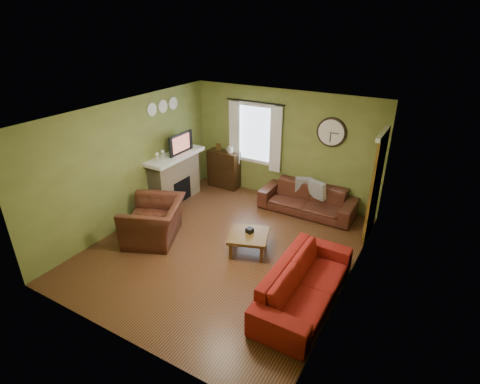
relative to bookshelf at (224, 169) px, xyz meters
The scene contains 31 objects.
floor 2.89m from the bookshelf, 57.60° to the right, with size 4.60×5.20×0.00m, color #532F1A.
ceiling 3.55m from the bookshelf, 57.60° to the right, with size 4.60×5.20×0.00m, color white.
wall_left 2.66m from the bookshelf, 107.77° to the right, with size 0.00×5.20×2.60m, color olive.
wall_right 4.60m from the bookshelf, 32.17° to the right, with size 0.00×5.20×2.60m, color olive.
wall_back 1.74m from the bookshelf, ahead, with size 4.60×0.00×2.60m, color olive.
wall_front 5.30m from the bookshelf, 73.03° to the right, with size 4.60×0.00×2.60m, color olive.
fireplace 1.38m from the bookshelf, 114.45° to the right, with size 0.40×1.40×1.10m, color tan.
firebox 1.33m from the bookshelf, 106.89° to the right, with size 0.04×0.60×0.55m, color black.
mantel 1.52m from the bookshelf, 113.31° to the right, with size 0.58×1.60×0.08m, color white.
tv 1.50m from the bookshelf, 115.22° to the right, with size 0.60×0.08×0.35m, color black.
tv_screen 1.51m from the bookshelf, 111.74° to the right, with size 0.02×0.62×0.36m, color #994C3F.
medallion_left 2.51m from the bookshelf, 115.06° to the right, with size 0.28×0.28×0.03m, color white.
medallion_mid 2.30m from the bookshelf, 120.87° to the right, with size 0.28×0.28×0.03m, color white.
medallion_right 2.13m from the bookshelf, 129.63° to the right, with size 0.28×0.28×0.03m, color white.
window_pane 1.32m from the bookshelf, 11.75° to the left, with size 1.00×0.02×1.30m, color silver, non-canonical shape.
curtain_rod 1.97m from the bookshelf, ahead, with size 0.03×0.03×1.50m, color black.
curtain_left 1.01m from the bookshelf, 14.57° to the left, with size 0.28×0.04×1.55m, color white.
curtain_right 1.69m from the bookshelf, ahead, with size 0.28×0.04×1.55m, color white.
wall_clock 2.94m from the bookshelf, ahead, with size 0.64×0.06×0.64m, color white, non-canonical shape.
door 3.88m from the bookshelf, ahead, with size 0.05×0.90×2.10m, color brown.
bookshelf is the anchor object (origin of this frame).
book 0.49m from the bookshelf, 66.67° to the left, with size 0.17×0.23×0.02m, color #593B17.
sofa_brown 2.38m from the bookshelf, ahead, with size 2.12×0.83×0.62m, color #452015.
pillow_left 2.54m from the bookshelf, ahead, with size 0.41×0.12×0.41m, color #90949A.
pillow_right 2.17m from the bookshelf, ahead, with size 0.36×0.11×0.36m, color #90949A.
sofa_red 4.53m from the bookshelf, 41.92° to the right, with size 2.26×0.88×0.66m, color maroon.
armchair 2.81m from the bookshelf, 87.34° to the right, with size 1.21×1.05×0.78m, color #452015.
coffee_table 3.04m from the bookshelf, 49.22° to the right, with size 0.71×0.71×0.38m, color #593B17, non-canonical shape.
tissue_box 2.96m from the bookshelf, 48.61° to the right, with size 0.12×0.12×0.09m, color black.
wine_glass_a 2.07m from the bookshelf, 105.93° to the right, with size 0.08×0.08×0.22m, color white, non-canonical shape.
wine_glass_b 1.91m from the bookshelf, 107.50° to the right, with size 0.08×0.08×0.22m, color white, non-canonical shape.
Camera 1 is at (3.26, -5.10, 4.08)m, focal length 28.00 mm.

